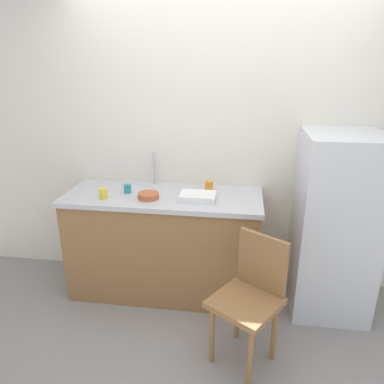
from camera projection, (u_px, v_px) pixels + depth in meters
The scene contains 12 objects.
ground_plane at pixel (206, 345), 2.63m from camera, with size 8.00×8.00×0.00m, color gray.
back_wall at pixel (221, 141), 3.11m from camera, with size 4.80×0.10×2.60m, color silver.
cabinet_base at pixel (164, 245), 3.14m from camera, with size 1.59×0.60×0.87m, color olive.
countertop at pixel (163, 196), 2.98m from camera, with size 1.63×0.64×0.04m, color #B7B7BC.
faucet at pixel (154, 168), 3.17m from camera, with size 0.02×0.02×0.29m, color #B7B7BC.
refrigerator at pixel (334, 225), 2.84m from camera, with size 0.59×0.63×1.46m, color silver.
chair at pixel (251, 295), 2.38m from camera, with size 0.55×0.55×0.89m.
dish_tray at pixel (198, 196), 2.85m from camera, with size 0.28×0.20×0.05m, color white.
terracotta_bowl at pixel (148, 196), 2.87m from camera, with size 0.17×0.17×0.05m, color #B25B33.
cup_yellow at pixel (103, 193), 2.87m from camera, with size 0.06×0.06×0.08m, color yellow.
cup_orange at pixel (209, 186), 3.03m from camera, with size 0.07×0.07×0.09m, color orange.
cup_teal at pixel (128, 189), 2.99m from camera, with size 0.06×0.06×0.07m, color teal.
Camera 1 is at (0.19, -2.07, 1.96)m, focal length 33.70 mm.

